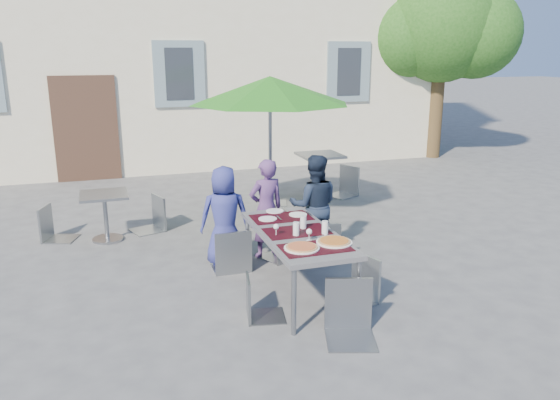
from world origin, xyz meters
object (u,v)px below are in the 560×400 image
object	(u,v)px
pizza_near_left	(302,247)
pizza_near_right	(334,241)
chair_4	(360,252)
bg_chair_r_0	(151,193)
child_1	(266,208)
chair_3	(257,273)
chair_5	(351,276)
cafe_table_0	(105,210)
chair_1	(284,218)
chair_0	(231,225)
child_2	(314,206)
chair_2	(323,216)
cafe_table_1	(320,166)
dining_table	(297,236)
child_0	(225,216)
patio_umbrella	(270,91)
bg_chair_r_1	(346,163)
bg_chair_l_0	(50,203)
bg_chair_l_1	(269,173)

from	to	relation	value
pizza_near_left	pizza_near_right	size ratio (longest dim) A/B	0.96
chair_4	bg_chair_r_0	world-z (taller)	bg_chair_r_0
child_1	chair_3	xyz separation A→B (m)	(-0.60, -1.68, -0.17)
pizza_near_left	bg_chair_r_0	distance (m)	3.62
chair_3	chair_5	distance (m)	0.98
cafe_table_0	chair_5	bearing A→B (deg)	-58.93
chair_1	chair_3	size ratio (longest dim) A/B	1.15
chair_4	chair_0	bearing A→B (deg)	132.09
child_2	chair_1	size ratio (longest dim) A/B	1.41
chair_5	child_2	bearing A→B (deg)	77.50
chair_2	cafe_table_1	xyz separation A→B (m)	(1.19, 3.04, -0.01)
pizza_near_right	chair_0	bearing A→B (deg)	119.62
dining_table	chair_2	xyz separation A→B (m)	(0.68, 0.88, -0.09)
child_0	chair_2	xyz separation A→B (m)	(1.24, -0.28, -0.04)
chair_1	cafe_table_1	distance (m)	3.31
pizza_near_left	chair_5	xyz separation A→B (m)	(0.31, -0.50, -0.15)
chair_3	cafe_table_0	bearing A→B (deg)	115.51
patio_umbrella	dining_table	bearing A→B (deg)	-101.19
bg_chair_r_1	chair_3	bearing A→B (deg)	-124.71
bg_chair_r_0	chair_3	bearing A→B (deg)	-77.31
pizza_near_right	chair_1	distance (m)	1.54
dining_table	cafe_table_0	size ratio (longest dim) A/B	2.61
child_1	cafe_table_1	world-z (taller)	child_1
bg_chair_r_1	chair_4	bearing A→B (deg)	-112.93
bg_chair_l_0	chair_4	bearing A→B (deg)	-43.97
chair_4	pizza_near_left	bearing A→B (deg)	-167.41
child_1	cafe_table_1	distance (m)	3.24
pizza_near_left	child_1	world-z (taller)	child_1
dining_table	cafe_table_0	xyz separation A→B (m)	(-2.01, 2.58, -0.23)
chair_4	bg_chair_l_0	distance (m)	4.66
cafe_table_1	bg_chair_r_0	bearing A→B (deg)	-162.05
chair_4	cafe_table_1	bearing A→B (deg)	73.43
child_0	bg_chair_r_0	bearing A→B (deg)	-57.78
chair_0	bg_chair_r_1	xyz separation A→B (m)	(2.94, 2.99, 0.02)
child_1	chair_2	xyz separation A→B (m)	(0.66, -0.38, -0.06)
dining_table	chair_3	bearing A→B (deg)	-144.39
child_0	child_1	size ratio (longest dim) A/B	0.97
chair_4	bg_chair_l_0	size ratio (longest dim) A/B	1.00
chair_0	chair_2	size ratio (longest dim) A/B	1.01
chair_4	bg_chair_l_0	xyz separation A→B (m)	(-3.35, 3.23, -0.00)
pizza_near_left	chair_5	size ratio (longest dim) A/B	0.35
pizza_near_right	chair_4	xyz separation A→B (m)	(0.36, 0.11, -0.20)
chair_4	bg_chair_r_1	size ratio (longest dim) A/B	0.91
chair_0	chair_4	bearing A→B (deg)	-47.91
child_2	bg_chair_l_1	distance (m)	2.62
chair_2	chair_4	world-z (taller)	chair_2
cafe_table_1	child_1	bearing A→B (deg)	-124.86
pizza_near_right	bg_chair_l_0	xyz separation A→B (m)	(-2.99, 3.34, -0.21)
chair_5	bg_chair_l_0	world-z (taller)	chair_5
chair_0	child_1	bearing A→B (deg)	33.23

